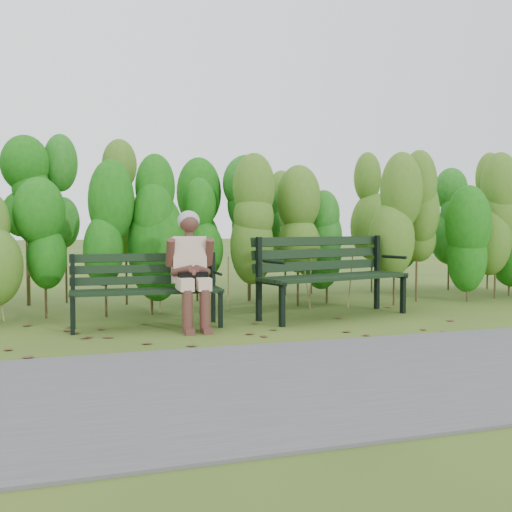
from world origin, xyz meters
name	(u,v)px	position (x,y,z in m)	size (l,w,h in m)	color
ground	(266,327)	(0.00, 0.00, 0.00)	(80.00, 80.00, 0.00)	#364F1B
footpath	(364,375)	(0.00, -2.20, 0.01)	(60.00, 2.50, 0.01)	#474749
hedge_band	(222,213)	(0.00, 1.86, 1.26)	(11.04, 1.67, 2.42)	#47381E
leaf_litter	(225,329)	(-0.47, -0.01, 0.00)	(5.61, 2.22, 0.01)	brown
bench_left	(146,284)	(-1.23, 0.41, 0.47)	(1.61, 0.58, 0.79)	black
bench_right	(329,269)	(0.97, 0.51, 0.57)	(2.02, 1.09, 0.96)	black
seated_woman	(191,263)	(-0.78, 0.22, 0.70)	(0.52, 0.76, 1.26)	beige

